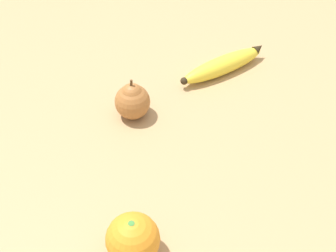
{
  "coord_description": "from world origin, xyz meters",
  "views": [
    {
      "loc": [
        -0.57,
        0.37,
        0.64
      ],
      "look_at": [
        -0.01,
        0.04,
        0.03
      ],
      "focal_mm": 50.0,
      "sensor_mm": 36.0,
      "label": 1
    }
  ],
  "objects": [
    {
      "name": "ground_plane",
      "position": [
        0.0,
        0.0,
        0.0
      ],
      "size": [
        3.0,
        3.0,
        0.0
      ],
      "primitive_type": "plane",
      "color": "tan"
    },
    {
      "name": "pear",
      "position": [
        0.08,
        0.07,
        0.04
      ],
      "size": [
        0.07,
        0.07,
        0.09
      ],
      "color": "#A36633",
      "rests_on": "ground_plane"
    },
    {
      "name": "banana",
      "position": [
        0.1,
        -0.18,
        0.02
      ],
      "size": [
        0.05,
        0.23,
        0.04
      ],
      "rotation": [
        0.0,
        0.0,
        4.76
      ],
      "color": "yellow",
      "rests_on": "ground_plane"
    },
    {
      "name": "orange",
      "position": [
        -0.21,
        0.21,
        0.04
      ],
      "size": [
        0.08,
        0.08,
        0.08
      ],
      "color": "orange",
      "rests_on": "ground_plane"
    }
  ]
}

